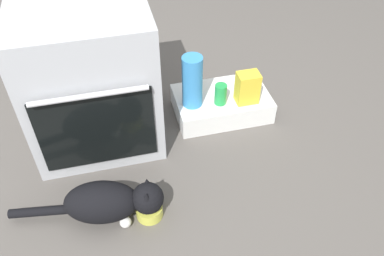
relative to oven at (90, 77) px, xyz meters
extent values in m
plane|color=#56514C|center=(0.02, -0.36, -0.37)|extent=(8.00, 8.00, 0.00)
cube|color=#B7BABF|center=(0.00, 0.00, 0.00)|extent=(0.62, 0.59, 0.75)
cube|color=black|center=(0.00, -0.30, -0.09)|extent=(0.53, 0.01, 0.41)
cylinder|color=silver|center=(0.00, -0.33, 0.13)|extent=(0.50, 0.02, 0.02)
cube|color=white|center=(0.70, 0.00, -0.31)|extent=(0.53, 0.34, 0.13)
cylinder|color=#D1D14C|center=(0.17, -0.62, -0.34)|extent=(0.12, 0.12, 0.06)
sphere|color=brown|center=(0.17, -0.62, -0.32)|extent=(0.07, 0.07, 0.07)
ellipsoid|color=black|center=(-0.03, -0.58, -0.26)|extent=(0.36, 0.25, 0.19)
sphere|color=black|center=(0.17, -0.62, -0.25)|extent=(0.14, 0.14, 0.14)
cone|color=black|center=(0.18, -0.58, -0.20)|extent=(0.05, 0.05, 0.06)
cone|color=black|center=(0.16, -0.65, -0.20)|extent=(0.05, 0.05, 0.06)
cylinder|color=black|center=(-0.30, -0.52, -0.31)|extent=(0.28, 0.09, 0.06)
sphere|color=silver|center=(0.08, -0.54, -0.35)|extent=(0.05, 0.05, 0.05)
sphere|color=silver|center=(0.06, -0.65, -0.35)|extent=(0.05, 0.05, 0.05)
cylinder|color=#388CD1|center=(0.52, -0.04, -0.10)|extent=(0.11, 0.11, 0.30)
cylinder|color=green|center=(0.67, -0.07, -0.19)|extent=(0.07, 0.07, 0.12)
cube|color=yellow|center=(0.81, -0.08, -0.16)|extent=(0.12, 0.09, 0.18)
camera|label=1|loc=(0.10, -1.69, 1.17)|focal=37.28mm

